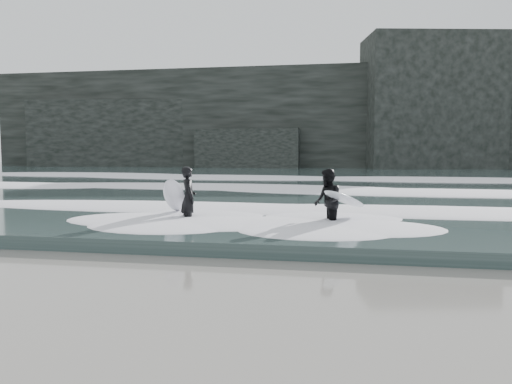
% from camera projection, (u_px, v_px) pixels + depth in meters
% --- Properties ---
extents(ground, '(120.00, 120.00, 0.00)m').
position_uv_depth(ground, '(218.00, 312.00, 6.40)').
color(ground, olive).
rests_on(ground, ground).
extents(sea, '(90.00, 52.00, 0.30)m').
position_uv_depth(sea, '(325.00, 177.00, 34.79)').
color(sea, '#324442').
rests_on(sea, ground).
extents(headland, '(70.00, 9.00, 10.00)m').
position_uv_depth(headland, '(333.00, 120.00, 51.02)').
color(headland, black).
rests_on(headland, ground).
extents(foam_near, '(60.00, 3.20, 0.20)m').
position_uv_depth(foam_near, '(294.00, 204.00, 15.18)').
color(foam_near, white).
rests_on(foam_near, sea).
extents(foam_mid, '(60.00, 4.00, 0.24)m').
position_uv_depth(foam_mid, '(311.00, 187.00, 22.03)').
color(foam_mid, white).
rests_on(foam_mid, sea).
extents(foam_far, '(60.00, 4.80, 0.30)m').
position_uv_depth(foam_far, '(322.00, 175.00, 30.84)').
color(foam_far, white).
rests_on(foam_far, sea).
extents(surfer_left, '(1.21, 1.92, 1.63)m').
position_uv_depth(surfer_left, '(185.00, 197.00, 12.97)').
color(surfer_left, black).
rests_on(surfer_left, ground).
extents(surfer_right, '(1.49, 2.17, 1.60)m').
position_uv_depth(surfer_right, '(330.00, 201.00, 12.19)').
color(surfer_right, black).
rests_on(surfer_right, ground).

